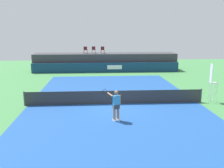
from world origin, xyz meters
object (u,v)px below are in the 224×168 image
net_post_near (24,99)px  tennis_ball (136,92)px  spectator_chair_far_left (85,50)px  net_post_far (201,95)px  tennis_player (116,104)px  spectator_chair_center (103,50)px  spectator_chair_left (94,49)px  umpire_chair (212,80)px

net_post_near → tennis_ball: bearing=21.6°
spectator_chair_far_left → net_post_far: spectator_chair_far_left is taller
spectator_chair_far_left → tennis_player: 18.59m
spectator_chair_center → net_post_far: bearing=-66.3°
net_post_far → tennis_player: bearing=-152.5°
spectator_chair_far_left → net_post_near: (-3.67, -15.02, -2.19)m
net_post_far → spectator_chair_left: bearing=116.8°
tennis_ball → spectator_chair_left: bearing=106.3°
spectator_chair_left → net_post_far: (7.70, -15.25, -2.19)m
spectator_chair_center → tennis_ball: 12.25m
spectator_chair_far_left → net_post_near: spectator_chair_far_left is taller
umpire_chair → spectator_chair_center: bearing=116.0°
umpire_chair → tennis_ball: size_ratio=40.59×
spectator_chair_far_left → umpire_chair: size_ratio=0.32×
spectator_chair_center → umpire_chair: spectator_chair_center is taller
spectator_chair_left → umpire_chair: size_ratio=0.32×
net_post_near → tennis_ball: net_post_near is taller
umpire_chair → net_post_far: 1.31m
net_post_near → spectator_chair_center: bearing=68.7°
spectator_chair_far_left → tennis_player: size_ratio=0.50×
spectator_chair_left → spectator_chair_center: 1.16m
umpire_chair → tennis_player: (-7.12, -3.34, -0.63)m
spectator_chair_far_left → spectator_chair_left: same height
spectator_chair_center → tennis_ball: spectator_chair_center is taller
spectator_chair_left → net_post_far: spectator_chair_left is taller
umpire_chair → tennis_ball: bearing=146.6°
umpire_chair → net_post_near: size_ratio=2.76×
tennis_player → tennis_ball: tennis_player is taller
net_post_near → umpire_chair: bearing=0.0°
spectator_chair_center → tennis_player: (0.17, -18.30, -1.73)m
spectator_chair_far_left → spectator_chair_center: same height
net_post_near → tennis_player: size_ratio=0.56×
spectator_chair_center → net_post_near: bearing=-111.3°
spectator_chair_center → spectator_chair_left: bearing=166.1°
spectator_chair_far_left → spectator_chair_left: size_ratio=1.00×
spectator_chair_left → tennis_ball: 12.78m
net_post_far → tennis_player: 7.23m
spectator_chair_far_left → umpire_chair: (9.45, -15.01, -1.11)m
umpire_chair → tennis_ball: (-4.92, 3.24, -1.55)m
spectator_chair_center → net_post_far: (6.57, -14.97, -2.19)m
spectator_chair_far_left → umpire_chair: spectator_chair_far_left is taller
net_post_far → net_post_near: bearing=180.0°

